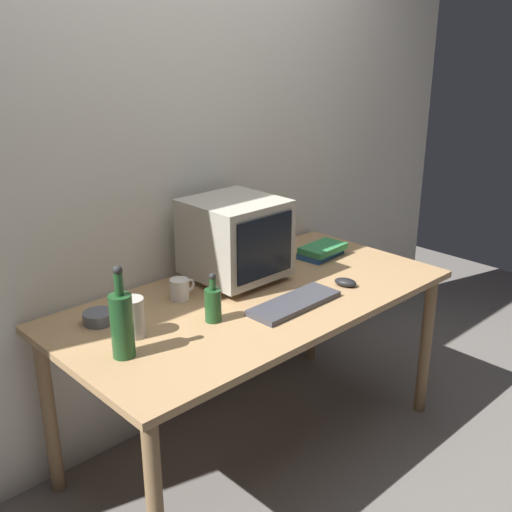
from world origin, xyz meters
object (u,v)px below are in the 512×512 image
(crt_monitor, at_px, (235,239))
(keyboard, at_px, (294,303))
(mug, at_px, (180,289))
(metal_canister, at_px, (133,317))
(bottle_tall, at_px, (122,323))
(computer_mouse, at_px, (345,282))
(book_stack, at_px, (322,251))
(bottle_short, at_px, (213,303))
(cd_spindle, at_px, (99,317))

(crt_monitor, xyz_separation_m, keyboard, (-0.02, -0.38, -0.18))
(mug, height_order, metal_canister, metal_canister)
(crt_monitor, distance_m, bottle_tall, 0.79)
(computer_mouse, height_order, bottle_tall, bottle_tall)
(mug, bearing_deg, crt_monitor, 0.94)
(book_stack, height_order, mug, mug)
(computer_mouse, xyz_separation_m, bottle_short, (-0.64, 0.14, 0.06))
(crt_monitor, relative_size, book_stack, 1.61)
(crt_monitor, height_order, computer_mouse, crt_monitor)
(mug, relative_size, metal_canister, 0.80)
(metal_canister, bearing_deg, cd_spindle, 101.10)
(computer_mouse, xyz_separation_m, metal_canister, (-0.94, 0.24, 0.06))
(mug, bearing_deg, keyboard, -51.94)
(bottle_tall, height_order, mug, bottle_tall)
(bottle_short, distance_m, mug, 0.26)
(keyboard, relative_size, book_stack, 1.73)
(bottle_tall, distance_m, cd_spindle, 0.31)
(computer_mouse, bearing_deg, keyboard, 160.38)
(bottle_short, bearing_deg, bottle_tall, 179.66)
(mug, bearing_deg, book_stack, -4.89)
(bottle_short, bearing_deg, computer_mouse, -12.07)
(book_stack, bearing_deg, computer_mouse, -123.79)
(mug, height_order, cd_spindle, mug)
(computer_mouse, bearing_deg, bottle_short, 150.73)
(book_stack, relative_size, mug, 2.02)
(bottle_tall, bearing_deg, metal_canister, 44.41)
(cd_spindle, height_order, metal_canister, metal_canister)
(crt_monitor, distance_m, keyboard, 0.42)
(computer_mouse, distance_m, mug, 0.72)
(crt_monitor, relative_size, computer_mouse, 3.90)
(crt_monitor, bearing_deg, cd_spindle, 177.17)
(book_stack, bearing_deg, crt_monitor, 171.55)
(bottle_tall, xyz_separation_m, cd_spindle, (0.07, 0.29, -0.10))
(bottle_short, xyz_separation_m, mug, (0.03, 0.25, -0.03))
(bottle_tall, relative_size, mug, 2.79)
(crt_monitor, distance_m, computer_mouse, 0.52)
(bottle_tall, bearing_deg, bottle_short, -0.34)
(computer_mouse, bearing_deg, metal_canister, 148.24)
(book_stack, height_order, cd_spindle, book_stack)
(book_stack, distance_m, cd_spindle, 1.19)
(cd_spindle, bearing_deg, keyboard, -32.30)
(bottle_tall, bearing_deg, crt_monitor, 18.91)
(bottle_short, distance_m, cd_spindle, 0.44)
(metal_canister, bearing_deg, crt_monitor, 13.37)
(keyboard, xyz_separation_m, bottle_short, (-0.33, 0.12, 0.06))
(keyboard, distance_m, book_stack, 0.61)
(crt_monitor, xyz_separation_m, book_stack, (0.51, -0.08, -0.16))
(bottle_tall, height_order, metal_canister, bottle_tall)
(bottle_short, xyz_separation_m, metal_canister, (-0.29, 0.11, 0.00))
(bottle_tall, xyz_separation_m, metal_canister, (0.11, 0.10, -0.05))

